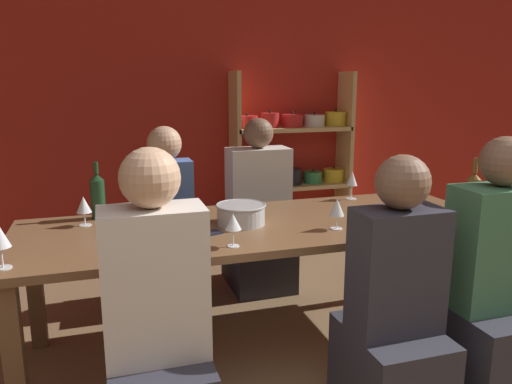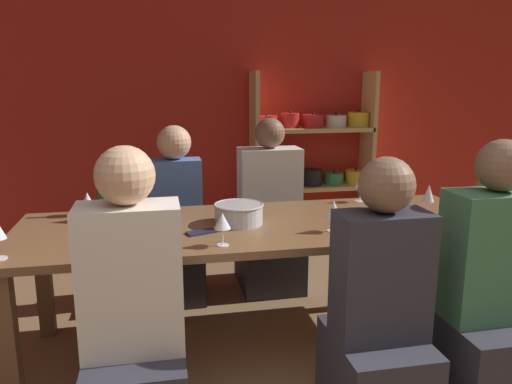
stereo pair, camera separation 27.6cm
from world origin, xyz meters
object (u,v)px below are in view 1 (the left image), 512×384
Objects in this scene: wine_glass_empty_a at (337,208)px; shelf_unit at (293,176)px; dining_table at (261,236)px; wine_bottle_green at (98,195)px; person_near_a at (489,307)px; mixing_bowl at (241,213)px; person_far_b at (168,236)px; wine_glass_white_a at (421,191)px; wine_glass_white_c at (352,179)px; person_far_a at (258,227)px; wine_glass_empty_b at (84,205)px; cell_phone at (207,234)px; wine_bottle_dark at (473,196)px; person_near_c at (393,328)px; person_near_b at (158,353)px; wine_glass_red_a at (233,223)px; wine_glass_white_b at (0,237)px.

shelf_unit is at bearing 75.21° from wine_glass_empty_a.
wine_bottle_green is at bearing 156.88° from dining_table.
shelf_unit is at bearing 90.42° from person_near_a.
shelf_unit reaches higher than mixing_bowl.
person_near_a is 1.04× the size of person_far_b.
wine_glass_empty_a is at bearing -162.56° from wine_glass_white_a.
person_far_a is at bearing 134.91° from wine_glass_white_c.
person_far_a is (1.16, 0.61, -0.39)m from wine_glass_empty_b.
person_near_a is at bearing -41.39° from dining_table.
cell_phone is at bearing 171.46° from wine_glass_empty_a.
wine_bottle_dark reaches higher than wine_glass_white_c.
person_near_c is (-0.52, -0.02, -0.01)m from person_near_a.
wine_glass_white_c reaches higher than cell_phone.
person_near_a is (0.13, -1.12, -0.40)m from wine_glass_white_c.
person_near_b is at bearing -131.49° from dining_table.
wine_glass_empty_a is 1.03× the size of wine_glass_red_a.
cell_phone is at bearing 151.88° from person_near_a.
mixing_bowl is 0.81m from wine_bottle_green.
person_near_c is (-0.39, -1.14, -0.41)m from wine_glass_white_c.
shelf_unit reaches higher than wine_glass_white_c.
mixing_bowl is 0.22× the size of person_near_a.
person_near_b is (-1.49, -2.43, -0.16)m from shelf_unit.
shelf_unit is 1.95m from mixing_bowl.
person_far_a reaches higher than wine_glass_empty_a.
cell_phone is 0.13× the size of person_far_a.
person_far_a is at bearing 66.63° from mixing_bowl.
wine_glass_empty_a is 0.98× the size of cell_phone.
shelf_unit is at bearing 60.47° from mixing_bowl.
person_far_a is (0.25, 0.84, -0.20)m from dining_table.
wine_glass_red_a is (-0.58, -0.11, 0.00)m from wine_glass_empty_a.
wine_glass_empty_b is at bearing 27.92° from person_far_a.
wine_bottle_dark is at bearing 32.12° from person_near_c.
wine_glass_white_b is 1.92m from person_far_a.
mixing_bowl is at bearing 16.94° from wine_glass_white_b.
person_near_c is at bearing -37.21° from wine_glass_red_a.
wine_glass_empty_a is at bearing -123.97° from wine_glass_white_c.
wine_glass_white_c reaches higher than wine_glass_white_a.
wine_bottle_dark is at bearing 61.55° from person_near_a.
person_near_c is (0.67, -0.66, -0.28)m from cell_phone.
shelf_unit reaches higher than dining_table.
wine_bottle_green is (-1.69, -1.34, 0.23)m from shelf_unit.
wine_glass_white_c is (0.84, 0.35, 0.07)m from mixing_bowl.
dining_table is 1.28m from wine_glass_white_b.
person_near_b is (-1.38, -1.09, -0.39)m from wine_glass_white_c.
dining_table is 0.96m from wine_glass_empty_b.
person_near_b is (-0.98, -0.51, -0.37)m from wine_glass_empty_a.
wine_bottle_green is at bearing 23.91° from person_far_a.
wine_glass_empty_a is 1.17m from person_near_b.
cell_phone is at bearing 59.27° from person_far_a.
shelf_unit reaches higher than wine_glass_empty_b.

